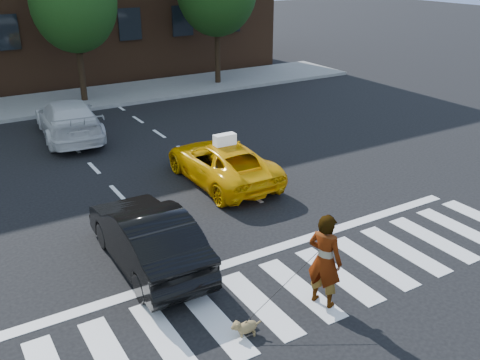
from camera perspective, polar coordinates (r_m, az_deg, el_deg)
The scene contains 10 objects.
ground at distance 11.26m, azimuth 6.45°, elevation -11.48°, with size 120.00×120.00×0.00m, color black.
crosswalk at distance 11.25m, azimuth 6.45°, elevation -11.45°, with size 13.00×2.40×0.01m, color silver.
stop_line at distance 12.34m, azimuth 1.92°, elevation -7.91°, with size 12.00×0.30×0.01m, color silver.
sidewalk_far at distance 26.18m, azimuth -17.57°, elevation 8.09°, with size 30.00×4.00×0.15m, color slate.
taxi at distance 15.94m, azimuth -1.96°, elevation 1.91°, with size 2.02×4.38×1.22m, color #EEA905.
black_sedan at distance 11.83m, azimuth -9.85°, elevation -5.96°, with size 1.45×4.15×1.37m, color black.
white_suv at distance 20.83m, azimuth -17.82°, elevation 6.21°, with size 1.99×4.90×1.42m, color silver.
woman at distance 10.40m, azimuth 9.02°, elevation -8.47°, with size 0.71×0.46×1.94m, color #999999.
dog at distance 9.92m, azimuth 0.55°, elevation -15.41°, with size 0.54×0.33×0.32m.
taxi_sign at distance 15.52m, azimuth -1.64°, elevation 4.34°, with size 0.65×0.28×0.32m, color white.
Camera 1 is at (-5.83, -7.24, 6.35)m, focal length 40.00 mm.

